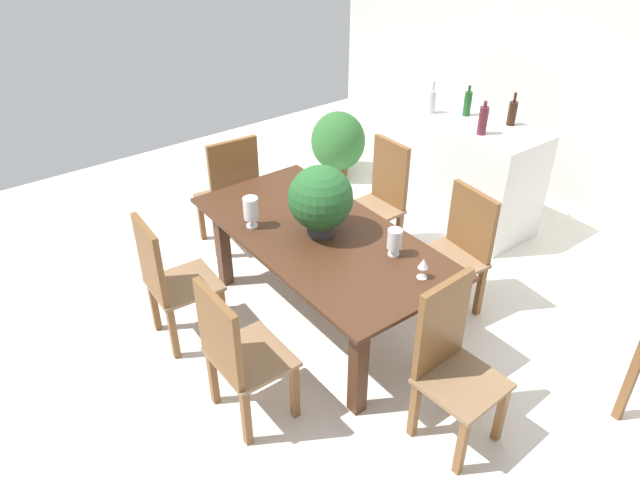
{
  "coord_description": "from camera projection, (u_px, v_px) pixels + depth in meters",
  "views": [
    {
      "loc": [
        2.73,
        -2.33,
        2.9
      ],
      "look_at": [
        -0.01,
        -0.29,
        0.69
      ],
      "focal_mm": 33.89,
      "sensor_mm": 36.0,
      "label": 1
    }
  ],
  "objects": [
    {
      "name": "ground_plane",
      "position": [
        351.0,
        304.0,
        4.58
      ],
      "size": [
        7.04,
        7.04,
        0.0
      ],
      "primitive_type": "plane",
      "color": "silver"
    },
    {
      "name": "back_wall",
      "position": [
        590.0,
        71.0,
        5.18
      ],
      "size": [
        6.4,
        0.1,
        2.6
      ],
      "primitive_type": "cube",
      "color": "beige",
      "rests_on": "ground"
    },
    {
      "name": "dining_table",
      "position": [
        320.0,
        249.0,
        4.1
      ],
      "size": [
        1.93,
        0.96,
        0.74
      ],
      "color": "#422616",
      "rests_on": "ground"
    },
    {
      "name": "chair_head_end",
      "position": [
        231.0,
        190.0,
        4.94
      ],
      "size": [
        0.45,
        0.49,
        1.02
      ],
      "rotation": [
        0.0,
        0.0,
        -1.66
      ],
      "color": "brown",
      "rests_on": "ground"
    },
    {
      "name": "chair_foot_end",
      "position": [
        451.0,
        357.0,
        3.32
      ],
      "size": [
        0.44,
        0.45,
        1.02
      ],
      "rotation": [
        0.0,
        0.0,
        1.63
      ],
      "color": "brown",
      "rests_on": "ground"
    },
    {
      "name": "chair_far_right",
      "position": [
        460.0,
        246.0,
        4.31
      ],
      "size": [
        0.49,
        0.44,
        0.94
      ],
      "rotation": [
        0.0,
        0.0,
        -0.09
      ],
      "color": "brown",
      "rests_on": "ground"
    },
    {
      "name": "chair_near_left",
      "position": [
        168.0,
        278.0,
        3.98
      ],
      "size": [
        0.44,
        0.45,
        0.97
      ],
      "rotation": [
        0.0,
        0.0,
        3.09
      ],
      "color": "brown",
      "rests_on": "ground"
    },
    {
      "name": "chair_far_left",
      "position": [
        380.0,
        196.0,
        4.9
      ],
      "size": [
        0.42,
        0.46,
        0.99
      ],
      "rotation": [
        0.0,
        0.0,
        0.02
      ],
      "color": "brown",
      "rests_on": "ground"
    },
    {
      "name": "chair_near_right",
      "position": [
        235.0,
        351.0,
        3.39
      ],
      "size": [
        0.46,
        0.41,
        0.96
      ],
      "rotation": [
        0.0,
        0.0,
        3.15
      ],
      "color": "brown",
      "rests_on": "ground"
    },
    {
      "name": "flower_centerpiece",
      "position": [
        321.0,
        199.0,
        3.9
      ],
      "size": [
        0.43,
        0.43,
        0.48
      ],
      "color": "#333338",
      "rests_on": "dining_table"
    },
    {
      "name": "crystal_vase_left",
      "position": [
        251.0,
        209.0,
        4.04
      ],
      "size": [
        0.1,
        0.1,
        0.22
      ],
      "color": "silver",
      "rests_on": "dining_table"
    },
    {
      "name": "crystal_vase_center_near",
      "position": [
        395.0,
        240.0,
        3.76
      ],
      "size": [
        0.09,
        0.09,
        0.18
      ],
      "color": "silver",
      "rests_on": "dining_table"
    },
    {
      "name": "wine_glass",
      "position": [
        423.0,
        264.0,
        3.57
      ],
      "size": [
        0.06,
        0.06,
        0.14
      ],
      "color": "silver",
      "rests_on": "dining_table"
    },
    {
      "name": "kitchen_counter",
      "position": [
        459.0,
        168.0,
        5.47
      ],
      "size": [
        1.45,
        0.61,
        0.95
      ],
      "primitive_type": "cube",
      "color": "silver",
      "rests_on": "ground"
    },
    {
      "name": "wine_bottle_green",
      "position": [
        512.0,
        113.0,
        5.02
      ],
      "size": [
        0.07,
        0.07,
        0.28
      ],
      "color": "black",
      "rests_on": "kitchen_counter"
    },
    {
      "name": "wine_bottle_tall",
      "position": [
        432.0,
        101.0,
        5.25
      ],
      "size": [
        0.07,
        0.07,
        0.29
      ],
      "color": "#B2BFB7",
      "rests_on": "kitchen_counter"
    },
    {
      "name": "wine_bottle_clear",
      "position": [
        483.0,
        120.0,
        4.85
      ],
      "size": [
        0.08,
        0.08,
        0.28
      ],
      "color": "#511E28",
      "rests_on": "kitchen_counter"
    },
    {
      "name": "wine_bottle_amber",
      "position": [
        468.0,
        103.0,
        5.2
      ],
      "size": [
        0.07,
        0.07,
        0.27
      ],
      "color": "#194C1E",
      "rests_on": "kitchen_counter"
    },
    {
      "name": "potted_plant_floor",
      "position": [
        338.0,
        142.0,
        6.22
      ],
      "size": [
        0.56,
        0.56,
        0.68
      ],
      "color": "brown",
      "rests_on": "ground"
    }
  ]
}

